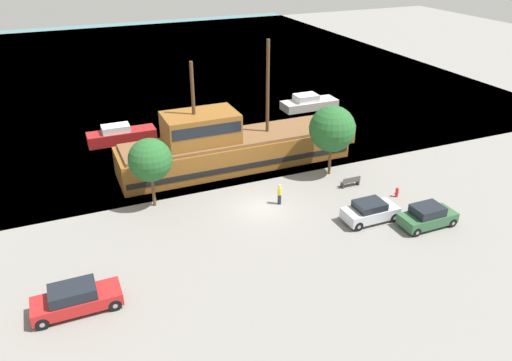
# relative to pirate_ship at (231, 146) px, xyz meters

# --- Properties ---
(ground_plane) EXTENTS (160.00, 160.00, 0.00)m
(ground_plane) POSITION_rel_pirate_ship_xyz_m (-0.56, -7.59, -1.79)
(ground_plane) COLOR gray
(water_surface) EXTENTS (80.00, 80.00, 0.00)m
(water_surface) POSITION_rel_pirate_ship_xyz_m (-0.56, 36.41, -1.79)
(water_surface) COLOR teal
(water_surface) RESTS_ON ground
(pirate_ship) EXTENTS (20.86, 4.61, 10.36)m
(pirate_ship) POSITION_rel_pirate_ship_xyz_m (0.00, 0.00, 0.00)
(pirate_ship) COLOR brown
(pirate_ship) RESTS_ON water_surface
(moored_boat_dockside) EXTENTS (6.30, 2.33, 1.65)m
(moored_boat_dockside) POSITION_rel_pirate_ship_xyz_m (13.29, 10.79, -1.17)
(moored_boat_dockside) COLOR #B7B2A8
(moored_boat_dockside) RESTS_ON water_surface
(moored_boat_outer) EXTENTS (6.30, 1.93, 1.73)m
(moored_boat_outer) POSITION_rel_pirate_ship_xyz_m (-7.71, 9.04, -1.11)
(moored_boat_outer) COLOR maroon
(moored_boat_outer) RESTS_ON water_surface
(parked_car_curb_front) EXTENTS (3.88, 1.79, 1.55)m
(parked_car_curb_front) POSITION_rel_pirate_ship_xyz_m (8.84, -14.23, -1.04)
(parked_car_curb_front) COLOR #2D5B38
(parked_car_curb_front) RESTS_ON ground_plane
(parked_car_curb_mid) EXTENTS (4.56, 1.80, 1.57)m
(parked_car_curb_mid) POSITION_rel_pirate_ship_xyz_m (-13.81, -13.72, -1.03)
(parked_car_curb_mid) COLOR #B21E1E
(parked_car_curb_mid) RESTS_ON ground_plane
(parked_car_curb_rear) EXTENTS (3.82, 1.81, 1.50)m
(parked_car_curb_rear) POSITION_rel_pirate_ship_xyz_m (5.66, -12.14, -1.05)
(parked_car_curb_rear) COLOR #B7BCC6
(parked_car_curb_rear) RESTS_ON ground_plane
(fire_hydrant) EXTENTS (0.42, 0.25, 0.76)m
(fire_hydrant) POSITION_rel_pirate_ship_xyz_m (9.56, -10.04, -1.38)
(fire_hydrant) COLOR red
(fire_hydrant) RESTS_ON ground_plane
(bench_promenade_east) EXTENTS (1.54, 0.45, 0.85)m
(bench_promenade_east) POSITION_rel_pirate_ship_xyz_m (7.26, -7.26, -1.36)
(bench_promenade_east) COLOR #4C4742
(bench_promenade_east) RESTS_ON ground_plane
(pedestrian_walking_near) EXTENTS (0.32, 0.32, 1.60)m
(pedestrian_walking_near) POSITION_rel_pirate_ship_xyz_m (0.94, -7.58, -0.99)
(pedestrian_walking_near) COLOR #232838
(pedestrian_walking_near) RESTS_ON ground_plane
(tree_row_east) EXTENTS (3.09, 3.09, 5.20)m
(tree_row_east) POSITION_rel_pirate_ship_xyz_m (-7.54, -4.20, 1.85)
(tree_row_east) COLOR brown
(tree_row_east) RESTS_ON ground_plane
(tree_row_mideast) EXTENTS (3.69, 3.69, 5.79)m
(tree_row_mideast) POSITION_rel_pirate_ship_xyz_m (6.89, -4.60, 2.14)
(tree_row_mideast) COLOR brown
(tree_row_mideast) RESTS_ON ground_plane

